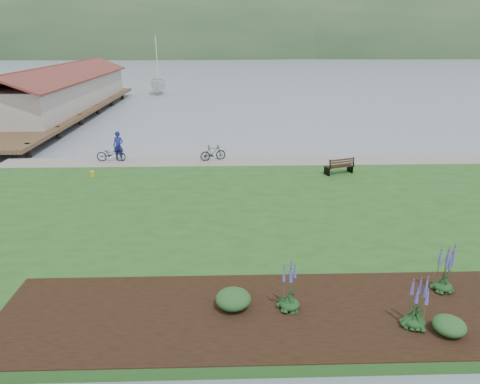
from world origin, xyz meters
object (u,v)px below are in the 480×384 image
object	(u,v)px
park_bench	(340,166)
bicycle_a	(111,154)
person	(118,143)
sailboat	(159,94)

from	to	relation	value
park_bench	bicycle_a	distance (m)	14.98
person	sailboat	distance (m)	37.72
bicycle_a	sailboat	distance (m)	37.96
bicycle_a	sailboat	bearing A→B (deg)	6.26
person	bicycle_a	size ratio (longest dim) A/B	1.18
person	sailboat	xyz separation A→B (m)	(-2.88, 37.58, -1.56)
park_bench	bicycle_a	size ratio (longest dim) A/B	0.94
person	bicycle_a	distance (m)	0.85
bicycle_a	sailboat	world-z (taller)	sailboat
park_bench	sailboat	size ratio (longest dim) A/B	0.07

